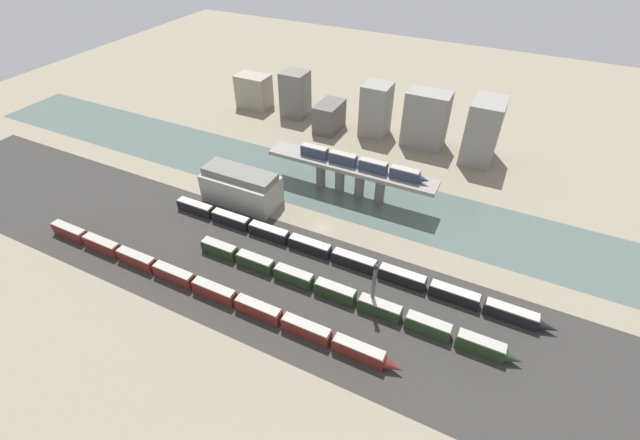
# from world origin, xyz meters

# --- Properties ---
(ground_plane) EXTENTS (400.00, 400.00, 0.00)m
(ground_plane) POSITION_xyz_m (0.00, 0.00, 0.00)
(ground_plane) COLOR gray
(railbed_yard) EXTENTS (280.00, 42.00, 0.01)m
(railbed_yard) POSITION_xyz_m (0.00, -24.00, 0.00)
(railbed_yard) COLOR #33302D
(railbed_yard) RESTS_ON ground
(river_water) EXTENTS (320.00, 28.20, 0.01)m
(river_water) POSITION_xyz_m (0.00, 20.15, 0.00)
(river_water) COLOR #4C5B56
(river_water) RESTS_ON ground
(bridge) EXTENTS (56.50, 7.83, 10.78)m
(bridge) POSITION_xyz_m (0.00, 20.15, 8.02)
(bridge) COLOR gray
(bridge) RESTS_ON ground
(train_on_bridge) EXTENTS (42.93, 2.67, 3.62)m
(train_on_bridge) POSITION_xyz_m (3.52, 20.15, 12.55)
(train_on_bridge) COLOR #2D384C
(train_on_bridge) RESTS_ON bridge
(train_yard_near) EXTENTS (107.11, 2.74, 3.96)m
(train_yard_near) POSITION_xyz_m (-17.64, -36.54, 1.95)
(train_yard_near) COLOR #5B1E19
(train_yard_near) RESTS_ON ground
(train_yard_mid) EXTENTS (85.38, 2.95, 3.86)m
(train_yard_mid) POSITION_xyz_m (16.01, -23.18, 1.90)
(train_yard_mid) COLOR #23381E
(train_yard_mid) RESTS_ON ground
(train_yard_far) EXTENTS (111.12, 2.87, 3.66)m
(train_yard_far) POSITION_xyz_m (9.53, -10.91, 1.80)
(train_yard_far) COLOR black
(train_yard_far) RESTS_ON ground
(warehouse_building) EXTENTS (24.32, 11.59, 11.57)m
(warehouse_building) POSITION_xyz_m (-29.28, 0.64, 5.50)
(warehouse_building) COLOR #9E998E
(warehouse_building) RESTS_ON ground
(signal_tower) EXTENTS (1.00, 0.93, 14.51)m
(signal_tower) POSITION_xyz_m (24.10, -22.08, 7.15)
(signal_tower) COLOR #4C4C51
(signal_tower) RESTS_ON ground
(city_block_far_left) EXTENTS (14.45, 9.70, 14.34)m
(city_block_far_left) POSITION_xyz_m (-65.86, 64.48, 7.17)
(city_block_far_left) COLOR gray
(city_block_far_left) RESTS_ON ground
(city_block_left) EXTENTS (10.48, 10.18, 19.19)m
(city_block_left) POSITION_xyz_m (-44.69, 64.73, 9.59)
(city_block_left) COLOR slate
(city_block_left) RESTS_ON ground
(city_block_center) EXTENTS (8.90, 14.34, 11.51)m
(city_block_center) POSITION_xyz_m (-25.53, 58.56, 5.75)
(city_block_center) COLOR #605B56
(city_block_center) RESTS_ON ground
(city_block_right) EXTENTS (10.45, 10.78, 20.72)m
(city_block_right) POSITION_xyz_m (-7.49, 63.61, 10.36)
(city_block_right) COLOR gray
(city_block_right) RESTS_ON ground
(city_block_far_right) EXTENTS (15.92, 10.10, 21.22)m
(city_block_far_right) POSITION_xyz_m (12.67, 63.76, 10.61)
(city_block_far_right) COLOR gray
(city_block_far_right) RESTS_ON ground
(city_block_tall) EXTENTS (11.12, 15.67, 22.83)m
(city_block_tall) POSITION_xyz_m (33.98, 61.83, 11.42)
(city_block_tall) COLOR gray
(city_block_tall) RESTS_ON ground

